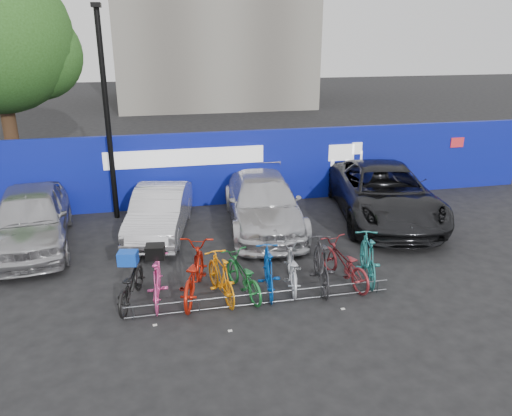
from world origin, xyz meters
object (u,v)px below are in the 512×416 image
object	(u,v)px
bike_rack	(262,298)
bike_9	(368,257)
car_3	(384,193)
bike_5	(268,270)
bike_3	(221,277)
car_0	(31,218)
car_1	(160,212)
bike_6	(292,267)
bike_0	(130,283)
lamppost	(107,110)
bike_7	(321,264)
car_2	(263,202)
bike_2	(193,273)
tree	(3,41)
bike_4	(243,276)
bike_1	(157,280)
bike_8	(344,263)

from	to	relation	value
bike_rack	bike_9	bearing A→B (deg)	14.25
car_3	bike_5	world-z (taller)	car_3
bike_3	car_0	bearing A→B (deg)	-50.71
car_0	bike_5	bearing A→B (deg)	-39.81
car_1	bike_6	bearing A→B (deg)	-42.06
car_1	bike_3	distance (m)	4.09
bike_0	bike_6	xyz separation A→B (m)	(3.49, 0.02, 0.00)
lamppost	bike_7	bearing A→B (deg)	-49.45
car_2	bike_2	size ratio (longest dim) A/B	2.38
car_2	car_3	bearing A→B (deg)	3.65
car_3	bike_5	distance (m)	5.81
lamppost	car_0	world-z (taller)	lamppost
bike_rack	bike_9	size ratio (longest dim) A/B	3.14
car_0	bike_2	world-z (taller)	car_0
car_2	bike_5	xyz separation A→B (m)	(-0.75, -3.83, -0.22)
tree	car_0	xyz separation A→B (m)	(1.54, -6.44, -4.27)
bike_3	bike_5	size ratio (longest dim) A/B	0.97
bike_3	bike_4	bearing A→B (deg)	174.08
bike_6	bike_5	bearing A→B (deg)	26.38
car_0	bike_0	distance (m)	4.39
bike_rack	bike_2	xyz separation A→B (m)	(-1.34, 0.70, 0.39)
bike_1	car_1	bearing A→B (deg)	-88.63
lamppost	bike_8	bearing A→B (deg)	-45.97
car_1	bike_1	size ratio (longest dim) A/B	2.34
bike_9	bike_rack	bearing A→B (deg)	28.01
bike_rack	lamppost	bearing A→B (deg)	118.07
bike_6	bike_rack	bearing A→B (deg)	50.65
tree	bike_9	xyz separation A→B (m)	(9.40, -9.99, -4.53)
lamppost	bike_rack	world-z (taller)	lamppost
bike_6	bike_9	xyz separation A→B (m)	(1.79, -0.03, 0.08)
tree	bike_0	xyz separation A→B (m)	(4.12, -9.97, -4.62)
tree	bike_7	world-z (taller)	tree
lamppost	bike_9	size ratio (longest dim) A/B	3.43
car_3	bike_9	size ratio (longest dim) A/B	3.24
bike_9	car_0	bearing A→B (deg)	-10.54
car_1	bike_4	bearing A→B (deg)	-55.87
bike_1	bike_2	size ratio (longest dim) A/B	0.80
bike_rack	bike_4	distance (m)	0.68
lamppost	bike_2	size ratio (longest dim) A/B	2.90
bike_3	bike_6	size ratio (longest dim) A/B	0.96
car_2	bike_3	world-z (taller)	car_2
bike_2	bike_7	xyz separation A→B (m)	(2.81, -0.16, -0.00)
tree	bike_9	size ratio (longest dim) A/B	4.38
bike_1	bike_9	xyz separation A→B (m)	(4.73, 0.06, 0.03)
tree	car_2	xyz separation A→B (m)	(7.80, -6.29, -4.34)
tree	car_3	size ratio (longest dim) A/B	1.35
bike_3	bike_4	world-z (taller)	bike_3
car_2	bike_5	distance (m)	3.91
tree	bike_1	bearing A→B (deg)	-65.03
bike_5	bike_8	bearing A→B (deg)	-170.72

